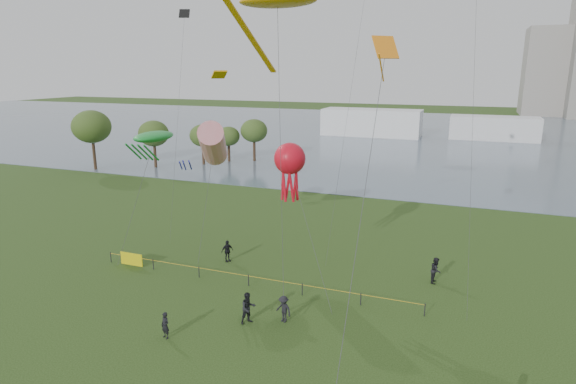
% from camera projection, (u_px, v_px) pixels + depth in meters
% --- Properties ---
extents(lake, '(400.00, 120.00, 0.08)m').
position_uv_depth(lake, '(427.00, 135.00, 110.87)').
color(lake, slate).
rests_on(lake, ground_plane).
extents(building_low, '(16.00, 18.00, 28.00)m').
position_uv_depth(building_low, '(550.00, 72.00, 157.90)').
color(building_low, gray).
rests_on(building_low, ground_plane).
extents(pavilion_left, '(22.00, 8.00, 6.00)m').
position_uv_depth(pavilion_left, '(372.00, 123.00, 109.75)').
color(pavilion_left, white).
rests_on(pavilion_left, ground_plane).
extents(pavilion_right, '(18.00, 7.00, 5.00)m').
position_uv_depth(pavilion_right, '(494.00, 128.00, 103.61)').
color(pavilion_right, silver).
rests_on(pavilion_right, ground_plane).
extents(trees, '(24.68, 20.11, 8.93)m').
position_uv_depth(trees, '(165.00, 131.00, 74.43)').
color(trees, '#362518').
rests_on(trees, ground_plane).
extents(fence, '(24.07, 0.07, 1.05)m').
position_uv_depth(fence, '(174.00, 266.00, 35.83)').
color(fence, black).
rests_on(fence, ground_plane).
extents(spectator_a, '(1.18, 1.20, 1.95)m').
position_uv_depth(spectator_a, '(248.00, 308.00, 28.68)').
color(spectator_a, black).
rests_on(spectator_a, ground_plane).
extents(spectator_b, '(1.22, 0.95, 1.67)m').
position_uv_depth(spectator_b, '(284.00, 309.00, 28.85)').
color(spectator_b, black).
rests_on(spectator_b, ground_plane).
extents(spectator_c, '(0.91, 1.09, 1.75)m').
position_uv_depth(spectator_c, '(227.00, 251.00, 37.96)').
color(spectator_c, black).
rests_on(spectator_c, ground_plane).
extents(spectator_f, '(0.65, 0.52, 1.55)m').
position_uv_depth(spectator_f, '(165.00, 325.00, 27.12)').
color(spectator_f, black).
rests_on(spectator_f, ground_plane).
extents(spectator_g, '(0.79, 0.97, 1.88)m').
position_uv_depth(spectator_g, '(436.00, 270.00, 34.18)').
color(spectator_g, black).
rests_on(spectator_g, ground_plane).
extents(kite_stingray, '(5.26, 10.12, 19.45)m').
position_uv_depth(kite_stingray, '(277.00, 2.00, 30.70)').
color(kite_stingray, '#3F3F42').
extents(kite_windsock, '(4.36, 5.28, 11.11)m').
position_uv_depth(kite_windsock, '(213.00, 144.00, 37.64)').
color(kite_windsock, '#3F3F42').
extents(kite_creature, '(2.48, 6.06, 10.03)m').
position_uv_depth(kite_creature, '(153.00, 137.00, 38.08)').
color(kite_creature, '#3F3F42').
extents(kite_octopus, '(5.22, 4.55, 10.05)m').
position_uv_depth(kite_octopus, '(290.00, 160.00, 32.32)').
color(kite_octopus, '#3F3F42').
extents(kite_delta, '(1.45, 13.95, 16.43)m').
position_uv_depth(kite_delta, '(382.00, 68.00, 23.38)').
color(kite_delta, '#3F3F42').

